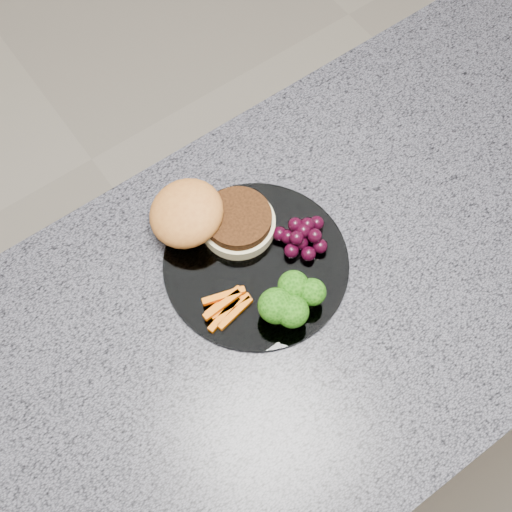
{
  "coord_description": "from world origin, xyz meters",
  "views": [
    {
      "loc": [
        -0.31,
        -0.27,
        1.8
      ],
      "look_at": [
        -0.06,
        0.07,
        0.93
      ],
      "focal_mm": 50.0,
      "sensor_mm": 36.0,
      "label": 1
    }
  ],
  "objects_px": {
    "burger": "(205,218)",
    "grape_bunch": "(303,236)",
    "plate": "(256,263)",
    "island_cabinet": "(301,379)"
  },
  "relations": [
    {
      "from": "burger",
      "to": "grape_bunch",
      "type": "bearing_deg",
      "value": -23.55
    },
    {
      "from": "burger",
      "to": "grape_bunch",
      "type": "relative_size",
      "value": 2.53
    },
    {
      "from": "plate",
      "to": "grape_bunch",
      "type": "xyz_separation_m",
      "value": [
        0.07,
        -0.01,
        0.02
      ]
    },
    {
      "from": "island_cabinet",
      "to": "burger",
      "type": "xyz_separation_m",
      "value": [
        -0.08,
        0.16,
        0.5
      ]
    },
    {
      "from": "plate",
      "to": "island_cabinet",
      "type": "bearing_deg",
      "value": -53.03
    },
    {
      "from": "grape_bunch",
      "to": "island_cabinet",
      "type": "bearing_deg",
      "value": -104.05
    },
    {
      "from": "island_cabinet",
      "to": "plate",
      "type": "relative_size",
      "value": 4.62
    },
    {
      "from": "island_cabinet",
      "to": "grape_bunch",
      "type": "relative_size",
      "value": 15.65
    },
    {
      "from": "burger",
      "to": "grape_bunch",
      "type": "height_order",
      "value": "burger"
    },
    {
      "from": "burger",
      "to": "grape_bunch",
      "type": "distance_m",
      "value": 0.14
    }
  ]
}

